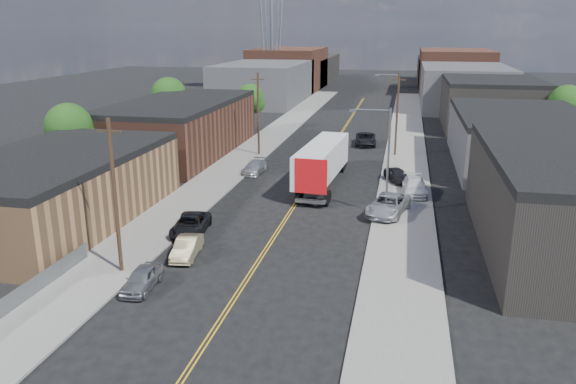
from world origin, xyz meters
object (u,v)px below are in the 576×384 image
at_px(car_right_lot_c, 398,175).
at_px(car_ahead_truck, 366,139).
at_px(car_left_c, 191,225).
at_px(car_left_d, 255,167).
at_px(car_left_b, 187,247).
at_px(car_left_a, 142,279).
at_px(car_right_lot_b, 415,186).
at_px(car_right_lot_a, 388,205).
at_px(semi_truck, 324,159).

xyz_separation_m(car_right_lot_c, car_ahead_truck, (-4.57, 18.58, -0.05)).
height_order(car_left_c, car_left_d, car_left_c).
height_order(car_left_b, car_right_lot_c, car_right_lot_c).
relative_size(car_left_c, car_right_lot_c, 1.26).
distance_m(car_left_d, car_ahead_truck, 20.56).
relative_size(car_left_a, car_right_lot_b, 0.77).
relative_size(car_right_lot_a, car_right_lot_c, 1.42).
relative_size(car_left_b, car_right_lot_a, 0.70).
distance_m(car_right_lot_c, car_ahead_truck, 19.14).
bearing_deg(semi_truck, car_left_c, -111.82).
height_order(semi_truck, car_left_d, semi_truck).
height_order(semi_truck, car_left_b, semi_truck).
bearing_deg(car_left_c, car_left_a, -94.19).
bearing_deg(semi_truck, car_left_b, -103.49).
distance_m(car_left_b, car_left_c, 4.53).
xyz_separation_m(semi_truck, car_left_b, (-6.50, -20.65, -1.82)).
bearing_deg(car_left_b, car_right_lot_b, 42.71).
bearing_deg(car_right_lot_c, car_right_lot_a, -118.64).
xyz_separation_m(car_left_a, car_right_lot_b, (16.21, 23.31, 0.22)).
height_order(car_left_c, car_ahead_truck, car_ahead_truck).
bearing_deg(semi_truck, car_left_a, -101.76).
distance_m(car_left_b, car_right_lot_b, 23.76).
bearing_deg(car_right_lot_a, car_right_lot_b, 84.27).
bearing_deg(car_left_b, car_left_a, -105.43).
bearing_deg(car_right_lot_b, car_left_d, 158.89).
bearing_deg(car_left_c, car_right_lot_c, 41.77).
distance_m(car_right_lot_b, car_right_lot_c, 4.37).
height_order(car_right_lot_a, car_right_lot_b, car_right_lot_a).
xyz_separation_m(car_left_d, car_right_lot_c, (15.15, -0.96, 0.19)).
relative_size(car_left_a, car_right_lot_c, 0.95).
distance_m(semi_truck, car_right_lot_c, 7.58).
bearing_deg(car_right_lot_a, car_right_lot_c, 100.25).
relative_size(car_left_a, car_left_b, 0.96).
xyz_separation_m(car_right_lot_a, car_right_lot_c, (0.55, 10.48, -0.11)).
height_order(car_left_a, car_left_d, car_left_a).
distance_m(car_left_d, car_right_lot_a, 18.55).
xyz_separation_m(car_left_b, car_left_d, (-1.40, 23.07, -0.01)).
bearing_deg(car_left_c, car_right_lot_b, 31.47).
relative_size(car_left_b, car_right_lot_b, 0.80).
relative_size(car_left_b, car_ahead_truck, 0.71).
bearing_deg(car_left_c, semi_truck, 56.37).
relative_size(semi_truck, car_right_lot_b, 3.30).
distance_m(car_right_lot_b, car_ahead_truck, 23.46).
relative_size(car_left_d, car_right_lot_c, 1.11).
bearing_deg(car_right_lot_b, semi_truck, 159.31).
height_order(car_left_c, car_right_lot_c, car_right_lot_c).
relative_size(car_left_b, car_left_c, 0.79).
bearing_deg(car_ahead_truck, car_left_c, -110.66).
xyz_separation_m(car_left_b, car_right_lot_b, (15.42, 18.08, 0.21)).
height_order(semi_truck, car_right_lot_a, semi_truck).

